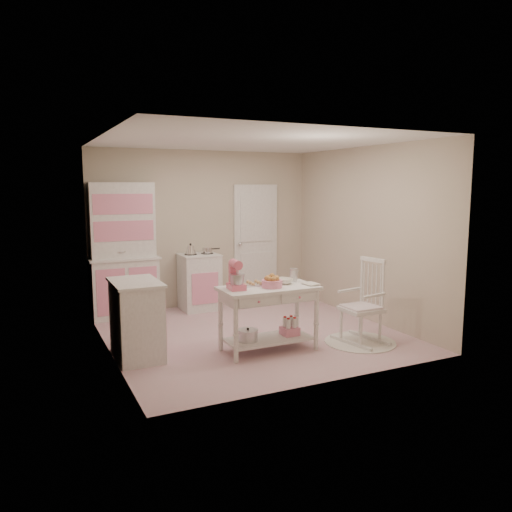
{
  "coord_description": "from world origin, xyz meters",
  "views": [
    {
      "loc": [
        -2.81,
        -6.05,
        2.02
      ],
      "look_at": [
        -0.04,
        -0.23,
        1.11
      ],
      "focal_mm": 35.0,
      "sensor_mm": 36.0,
      "label": 1
    }
  ],
  "objects_px": {
    "hutch": "(123,250)",
    "bread_basket": "(272,284)",
    "stand_mixer": "(236,275)",
    "work_table": "(269,319)",
    "base_cabinet": "(136,319)",
    "stove": "(199,282)",
    "rocking_chair": "(361,301)"
  },
  "relations": [
    {
      "from": "base_cabinet",
      "to": "bread_basket",
      "type": "bearing_deg",
      "value": -17.72
    },
    {
      "from": "base_cabinet",
      "to": "stand_mixer",
      "type": "bearing_deg",
      "value": -20.99
    },
    {
      "from": "hutch",
      "to": "bread_basket",
      "type": "bearing_deg",
      "value": -61.81
    },
    {
      "from": "hutch",
      "to": "stove",
      "type": "distance_m",
      "value": 1.33
    },
    {
      "from": "bread_basket",
      "to": "base_cabinet",
      "type": "bearing_deg",
      "value": 162.28
    },
    {
      "from": "bread_basket",
      "to": "rocking_chair",
      "type": "bearing_deg",
      "value": -9.36
    },
    {
      "from": "stand_mixer",
      "to": "bread_basket",
      "type": "distance_m",
      "value": 0.46
    },
    {
      "from": "hutch",
      "to": "rocking_chair",
      "type": "xyz_separation_m",
      "value": [
        2.5,
        -2.63,
        -0.49
      ]
    },
    {
      "from": "base_cabinet",
      "to": "stand_mixer",
      "type": "xyz_separation_m",
      "value": [
        1.1,
        -0.42,
        0.51
      ]
    },
    {
      "from": "base_cabinet",
      "to": "work_table",
      "type": "distance_m",
      "value": 1.59
    },
    {
      "from": "hutch",
      "to": "stove",
      "type": "relative_size",
      "value": 2.26
    },
    {
      "from": "bread_basket",
      "to": "stand_mixer",
      "type": "bearing_deg",
      "value": 170.96
    },
    {
      "from": "rocking_chair",
      "to": "stand_mixer",
      "type": "relative_size",
      "value": 3.24
    },
    {
      "from": "work_table",
      "to": "stand_mixer",
      "type": "xyz_separation_m",
      "value": [
        -0.42,
        0.02,
        0.57
      ]
    },
    {
      "from": "base_cabinet",
      "to": "rocking_chair",
      "type": "distance_m",
      "value": 2.82
    },
    {
      "from": "base_cabinet",
      "to": "bread_basket",
      "type": "distance_m",
      "value": 1.66
    },
    {
      "from": "work_table",
      "to": "hutch",
      "type": "bearing_deg",
      "value": 118.32
    },
    {
      "from": "work_table",
      "to": "bread_basket",
      "type": "relative_size",
      "value": 4.8
    },
    {
      "from": "rocking_chair",
      "to": "stand_mixer",
      "type": "xyz_separation_m",
      "value": [
        -1.63,
        0.27,
        0.42
      ]
    },
    {
      "from": "base_cabinet",
      "to": "stand_mixer",
      "type": "relative_size",
      "value": 2.71
    },
    {
      "from": "hutch",
      "to": "bread_basket",
      "type": "height_order",
      "value": "hutch"
    },
    {
      "from": "stand_mixer",
      "to": "bread_basket",
      "type": "bearing_deg",
      "value": -3.72
    },
    {
      "from": "stove",
      "to": "bread_basket",
      "type": "height_order",
      "value": "stove"
    },
    {
      "from": "base_cabinet",
      "to": "work_table",
      "type": "xyz_separation_m",
      "value": [
        1.52,
        -0.44,
        -0.06
      ]
    },
    {
      "from": "hutch",
      "to": "work_table",
      "type": "xyz_separation_m",
      "value": [
        1.29,
        -2.39,
        -0.64
      ]
    },
    {
      "from": "stove",
      "to": "rocking_chair",
      "type": "distance_m",
      "value": 2.89
    },
    {
      "from": "stove",
      "to": "bread_basket",
      "type": "xyz_separation_m",
      "value": [
        0.11,
        -2.39,
        0.39
      ]
    },
    {
      "from": "work_table",
      "to": "bread_basket",
      "type": "distance_m",
      "value": 0.45
    },
    {
      "from": "base_cabinet",
      "to": "stove",
      "type": "bearing_deg",
      "value": 52.86
    },
    {
      "from": "bread_basket",
      "to": "stove",
      "type": "bearing_deg",
      "value": 92.56
    },
    {
      "from": "stove",
      "to": "stand_mixer",
      "type": "relative_size",
      "value": 2.71
    },
    {
      "from": "rocking_chair",
      "to": "work_table",
      "type": "distance_m",
      "value": 1.25
    }
  ]
}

